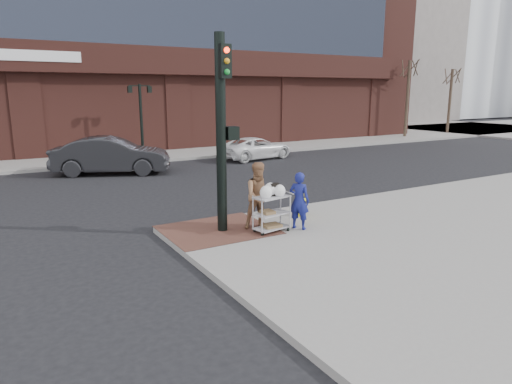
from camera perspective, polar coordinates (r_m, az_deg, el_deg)
ground at (r=11.74m, az=-0.24°, el=-6.13°), size 220.00×220.00×0.00m
sidewalk_far at (r=45.53m, az=-7.08°, el=7.74°), size 65.00×36.00×0.15m
brick_curb_ramp at (r=12.18m, az=-4.83°, el=-4.71°), size 2.80×2.40×0.01m
filler_block at (r=66.14m, az=13.75°, el=16.67°), size 14.00×20.00×18.00m
bare_tree_a at (r=39.56m, az=18.70°, el=15.48°), size 1.80×1.80×7.20m
bare_tree_b at (r=44.51m, az=23.39°, el=14.11°), size 1.80×1.80×6.70m
lamp_post at (r=26.74m, az=-14.20°, el=9.67°), size 1.32×0.22×4.00m
traffic_signal_pole at (r=11.62m, az=-4.24°, el=7.92°), size 0.61×0.51×5.00m
woman_blue at (r=12.11m, az=5.42°, el=-1.09°), size 0.61×0.67×1.54m
pedestrian_tan at (r=12.08m, az=0.48°, el=-0.46°), size 1.00×0.85×1.78m
sedan_dark at (r=22.09m, az=-17.63°, el=4.37°), size 5.51×3.74×1.72m
minivan_white at (r=25.87m, az=-0.02°, el=5.50°), size 4.67×2.71×1.22m
utility_cart at (r=11.85m, az=1.96°, el=-2.28°), size 1.00×0.67×1.28m
fire_hydrant at (r=13.46m, az=5.55°, el=-1.12°), size 0.41×0.29×0.88m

